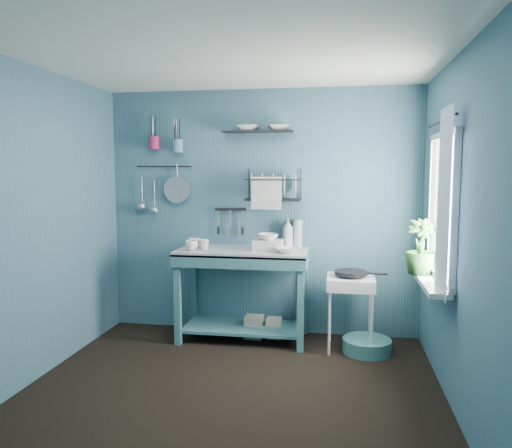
% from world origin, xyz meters
% --- Properties ---
extents(floor, '(3.20, 3.20, 0.00)m').
position_xyz_m(floor, '(0.00, 0.00, 0.00)').
color(floor, black).
rests_on(floor, ground).
extents(ceiling, '(3.20, 3.20, 0.00)m').
position_xyz_m(ceiling, '(0.00, 0.00, 2.50)').
color(ceiling, silver).
rests_on(ceiling, ground).
extents(wall_back, '(3.20, 0.00, 3.20)m').
position_xyz_m(wall_back, '(0.00, 1.50, 1.25)').
color(wall_back, '#355C6D').
rests_on(wall_back, ground).
extents(wall_front, '(3.20, 0.00, 3.20)m').
position_xyz_m(wall_front, '(0.00, -1.50, 1.25)').
color(wall_front, '#355C6D').
rests_on(wall_front, ground).
extents(wall_left, '(0.00, 3.00, 3.00)m').
position_xyz_m(wall_left, '(-1.60, 0.00, 1.25)').
color(wall_left, '#355C6D').
rests_on(wall_left, ground).
extents(wall_right, '(0.00, 3.00, 3.00)m').
position_xyz_m(wall_right, '(1.60, 0.00, 1.25)').
color(wall_right, '#355C6D').
rests_on(wall_right, ground).
extents(work_counter, '(1.38, 0.86, 0.91)m').
position_xyz_m(work_counter, '(-0.14, 1.21, 0.45)').
color(work_counter, '#34696E').
rests_on(work_counter, floor).
extents(mug_left, '(0.12, 0.12, 0.10)m').
position_xyz_m(mug_left, '(-0.62, 1.05, 0.96)').
color(mug_left, silver).
rests_on(mug_left, work_counter).
extents(mug_mid, '(0.14, 0.14, 0.09)m').
position_xyz_m(mug_mid, '(-0.52, 1.15, 0.96)').
color(mug_mid, silver).
rests_on(mug_mid, work_counter).
extents(mug_right, '(0.17, 0.17, 0.10)m').
position_xyz_m(mug_right, '(-0.64, 1.21, 0.96)').
color(mug_right, silver).
rests_on(mug_right, work_counter).
extents(wash_tub, '(0.28, 0.22, 0.10)m').
position_xyz_m(wash_tub, '(0.11, 1.19, 0.96)').
color(wash_tub, '#BCB7AC').
rests_on(wash_tub, work_counter).
extents(tub_bowl, '(0.20, 0.19, 0.06)m').
position_xyz_m(tub_bowl, '(0.11, 1.19, 1.04)').
color(tub_bowl, silver).
rests_on(tub_bowl, wash_tub).
extents(soap_bottle, '(0.11, 0.12, 0.30)m').
position_xyz_m(soap_bottle, '(0.28, 1.41, 1.06)').
color(soap_bottle, '#BCB7AC').
rests_on(soap_bottle, work_counter).
extents(water_bottle, '(0.09, 0.09, 0.28)m').
position_xyz_m(water_bottle, '(0.38, 1.43, 1.05)').
color(water_bottle, '#A1B0B4').
rests_on(water_bottle, work_counter).
extents(counter_bowl, '(0.22, 0.22, 0.05)m').
position_xyz_m(counter_bowl, '(0.31, 1.06, 0.94)').
color(counter_bowl, silver).
rests_on(counter_bowl, work_counter).
extents(hotplate_stand, '(0.51, 0.51, 0.70)m').
position_xyz_m(hotplate_stand, '(0.91, 1.08, 0.35)').
color(hotplate_stand, silver).
rests_on(hotplate_stand, floor).
extents(frying_pan, '(0.30, 0.30, 0.03)m').
position_xyz_m(frying_pan, '(0.91, 1.08, 0.73)').
color(frying_pan, black).
rests_on(frying_pan, hotplate_stand).
extents(knife_strip, '(0.32, 0.07, 0.03)m').
position_xyz_m(knife_strip, '(-0.32, 1.47, 1.28)').
color(knife_strip, black).
rests_on(knife_strip, wall_back).
extents(dish_rack, '(0.55, 0.25, 0.32)m').
position_xyz_m(dish_rack, '(0.14, 1.37, 1.54)').
color(dish_rack, black).
rests_on(dish_rack, wall_back).
extents(upper_shelf, '(0.70, 0.20, 0.01)m').
position_xyz_m(upper_shelf, '(-0.03, 1.40, 2.07)').
color(upper_shelf, black).
rests_on(upper_shelf, wall_back).
extents(shelf_bowl_left, '(0.24, 0.24, 0.05)m').
position_xyz_m(shelf_bowl_left, '(-0.13, 1.40, 2.06)').
color(shelf_bowl_left, silver).
rests_on(shelf_bowl_left, upper_shelf).
extents(shelf_bowl_right, '(0.24, 0.24, 0.05)m').
position_xyz_m(shelf_bowl_right, '(0.19, 1.40, 2.08)').
color(shelf_bowl_right, silver).
rests_on(shelf_bowl_right, upper_shelf).
extents(utensil_cup_magenta, '(0.11, 0.11, 0.13)m').
position_xyz_m(utensil_cup_magenta, '(-1.12, 1.42, 1.97)').
color(utensil_cup_magenta, '#A11D4F').
rests_on(utensil_cup_magenta, wall_back).
extents(utensil_cup_teal, '(0.11, 0.11, 0.13)m').
position_xyz_m(utensil_cup_teal, '(-0.87, 1.42, 1.93)').
color(utensil_cup_teal, teal).
rests_on(utensil_cup_teal, wall_back).
extents(colander, '(0.28, 0.03, 0.28)m').
position_xyz_m(colander, '(-0.89, 1.45, 1.48)').
color(colander, '#A5A8AD').
rests_on(colander, wall_back).
extents(ladle_outer, '(0.01, 0.01, 0.30)m').
position_xyz_m(ladle_outer, '(-1.28, 1.46, 1.47)').
color(ladle_outer, '#A5A8AD').
rests_on(ladle_outer, wall_back).
extents(ladle_inner, '(0.01, 0.01, 0.30)m').
position_xyz_m(ladle_inner, '(-1.14, 1.46, 1.43)').
color(ladle_inner, '#A5A8AD').
rests_on(ladle_inner, wall_back).
extents(hook_rail, '(0.60, 0.01, 0.01)m').
position_xyz_m(hook_rail, '(-1.04, 1.47, 1.72)').
color(hook_rail, black).
rests_on(hook_rail, wall_back).
extents(window_glass, '(0.00, 1.10, 1.10)m').
position_xyz_m(window_glass, '(1.59, 0.45, 1.40)').
color(window_glass, white).
rests_on(window_glass, wall_right).
extents(windowsill, '(0.16, 0.95, 0.04)m').
position_xyz_m(windowsill, '(1.50, 0.45, 0.81)').
color(windowsill, silver).
rests_on(windowsill, wall_right).
extents(curtain, '(0.00, 1.35, 1.35)m').
position_xyz_m(curtain, '(1.52, 0.15, 1.45)').
color(curtain, white).
rests_on(curtain, wall_right).
extents(curtain_rod, '(0.02, 1.05, 0.02)m').
position_xyz_m(curtain_rod, '(1.54, 0.45, 2.05)').
color(curtain_rod, black).
rests_on(curtain_rod, wall_right).
extents(potted_plant, '(0.27, 0.27, 0.46)m').
position_xyz_m(potted_plant, '(1.46, 0.65, 1.06)').
color(potted_plant, '#2B5F26').
rests_on(potted_plant, windowsill).
extents(storage_tin_large, '(0.18, 0.18, 0.22)m').
position_xyz_m(storage_tin_large, '(-0.04, 1.26, 0.11)').
color(storage_tin_large, gray).
rests_on(storage_tin_large, floor).
extents(storage_tin_small, '(0.15, 0.15, 0.20)m').
position_xyz_m(storage_tin_small, '(0.16, 1.29, 0.10)').
color(storage_tin_small, gray).
rests_on(storage_tin_small, floor).
extents(floor_basin, '(0.45, 0.45, 0.13)m').
position_xyz_m(floor_basin, '(1.06, 1.02, 0.07)').
color(floor_basin, teal).
rests_on(floor_basin, floor).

